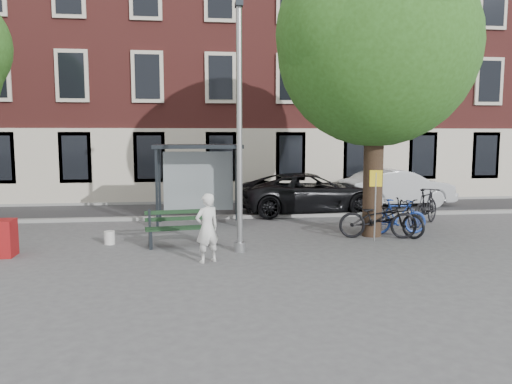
{
  "coord_description": "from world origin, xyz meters",
  "views": [
    {
      "loc": [
        -1.08,
        -12.33,
        2.95
      ],
      "look_at": [
        0.53,
        0.95,
        1.4
      ],
      "focal_mm": 35.0,
      "sensor_mm": 36.0,
      "label": 1
    }
  ],
  "objects_px": {
    "lamppost": "(239,141)",
    "painter": "(207,228)",
    "bike_b": "(398,216)",
    "notice_sign": "(376,190)",
    "bike_d": "(426,207)",
    "bench": "(180,230)",
    "bike_c": "(392,217)",
    "bus_shelter": "(210,166)",
    "bike_a": "(378,218)",
    "car_dark": "(309,193)",
    "car_silver": "(397,188)"
  },
  "relations": [
    {
      "from": "lamppost",
      "to": "painter",
      "type": "height_order",
      "value": "lamppost"
    },
    {
      "from": "bike_b",
      "to": "notice_sign",
      "type": "height_order",
      "value": "notice_sign"
    },
    {
      "from": "painter",
      "to": "bike_d",
      "type": "height_order",
      "value": "painter"
    },
    {
      "from": "bike_d",
      "to": "bench",
      "type": "bearing_deg",
      "value": 59.49
    },
    {
      "from": "bike_c",
      "to": "bus_shelter",
      "type": "bearing_deg",
      "value": 117.46
    },
    {
      "from": "lamppost",
      "to": "painter",
      "type": "relative_size",
      "value": 3.8
    },
    {
      "from": "lamppost",
      "to": "notice_sign",
      "type": "distance_m",
      "value": 4.1
    },
    {
      "from": "bus_shelter",
      "to": "bike_c",
      "type": "xyz_separation_m",
      "value": [
        5.23,
        -2.61,
        -1.37
      ]
    },
    {
      "from": "painter",
      "to": "bike_b",
      "type": "relative_size",
      "value": 0.93
    },
    {
      "from": "bike_a",
      "to": "bike_b",
      "type": "relative_size",
      "value": 1.26
    },
    {
      "from": "bike_b",
      "to": "notice_sign",
      "type": "bearing_deg",
      "value": 134.48
    },
    {
      "from": "lamppost",
      "to": "bench",
      "type": "relative_size",
      "value": 3.28
    },
    {
      "from": "bike_b",
      "to": "bike_d",
      "type": "xyz_separation_m",
      "value": [
        1.48,
        1.26,
        0.09
      ]
    },
    {
      "from": "bench",
      "to": "bike_b",
      "type": "bearing_deg",
      "value": -0.01
    },
    {
      "from": "bike_a",
      "to": "lamppost",
      "type": "bearing_deg",
      "value": 116.41
    },
    {
      "from": "bike_b",
      "to": "bus_shelter",
      "type": "bearing_deg",
      "value": 68.84
    },
    {
      "from": "bike_b",
      "to": "bike_d",
      "type": "relative_size",
      "value": 0.85
    },
    {
      "from": "bus_shelter",
      "to": "bike_a",
      "type": "relative_size",
      "value": 1.3
    },
    {
      "from": "painter",
      "to": "bike_c",
      "type": "distance_m",
      "value": 5.99
    },
    {
      "from": "bus_shelter",
      "to": "bike_a",
      "type": "bearing_deg",
      "value": -32.36
    },
    {
      "from": "car_dark",
      "to": "notice_sign",
      "type": "height_order",
      "value": "notice_sign"
    },
    {
      "from": "bus_shelter",
      "to": "bike_b",
      "type": "relative_size",
      "value": 1.64
    },
    {
      "from": "car_silver",
      "to": "notice_sign",
      "type": "distance_m",
      "value": 7.28
    },
    {
      "from": "painter",
      "to": "car_dark",
      "type": "xyz_separation_m",
      "value": [
        4.0,
        6.97,
        -0.05
      ]
    },
    {
      "from": "bike_c",
      "to": "car_silver",
      "type": "bearing_deg",
      "value": 30.06
    },
    {
      "from": "bike_a",
      "to": "bike_c",
      "type": "height_order",
      "value": "bike_a"
    },
    {
      "from": "bike_a",
      "to": "bike_d",
      "type": "height_order",
      "value": "bike_d"
    },
    {
      "from": "notice_sign",
      "to": "bus_shelter",
      "type": "bearing_deg",
      "value": 154.2
    },
    {
      "from": "painter",
      "to": "bike_d",
      "type": "bearing_deg",
      "value": -178.71
    },
    {
      "from": "painter",
      "to": "car_dark",
      "type": "bearing_deg",
      "value": -147.18
    },
    {
      "from": "bike_a",
      "to": "bus_shelter",
      "type": "bearing_deg",
      "value": 68.16
    },
    {
      "from": "bike_d",
      "to": "painter",
      "type": "bearing_deg",
      "value": 73.3
    },
    {
      "from": "lamppost",
      "to": "painter",
      "type": "bearing_deg",
      "value": -130.96
    },
    {
      "from": "painter",
      "to": "bike_c",
      "type": "relative_size",
      "value": 0.77
    },
    {
      "from": "painter",
      "to": "bike_a",
      "type": "height_order",
      "value": "painter"
    },
    {
      "from": "lamppost",
      "to": "bus_shelter",
      "type": "height_order",
      "value": "lamppost"
    },
    {
      "from": "bus_shelter",
      "to": "car_dark",
      "type": "xyz_separation_m",
      "value": [
        3.77,
        1.89,
        -1.17
      ]
    },
    {
      "from": "bike_b",
      "to": "bike_d",
      "type": "height_order",
      "value": "bike_d"
    },
    {
      "from": "lamppost",
      "to": "bike_d",
      "type": "relative_size",
      "value": 3.0
    },
    {
      "from": "car_silver",
      "to": "bike_d",
      "type": "bearing_deg",
      "value": 161.74
    },
    {
      "from": "bike_d",
      "to": "bike_b",
      "type": "bearing_deg",
      "value": 85.1
    },
    {
      "from": "bench",
      "to": "bus_shelter",
      "type": "bearing_deg",
      "value": 66.84
    },
    {
      "from": "bus_shelter",
      "to": "car_silver",
      "type": "xyz_separation_m",
      "value": [
        7.75,
        3.07,
        -1.16
      ]
    },
    {
      "from": "car_silver",
      "to": "bench",
      "type": "bearing_deg",
      "value": 118.44
    },
    {
      "from": "bike_a",
      "to": "bike_d",
      "type": "relative_size",
      "value": 1.08
    },
    {
      "from": "bike_b",
      "to": "car_silver",
      "type": "relative_size",
      "value": 0.38
    },
    {
      "from": "bike_c",
      "to": "bike_d",
      "type": "bearing_deg",
      "value": 4.14
    },
    {
      "from": "bike_a",
      "to": "notice_sign",
      "type": "height_order",
      "value": "notice_sign"
    },
    {
      "from": "bench",
      "to": "car_dark",
      "type": "bearing_deg",
      "value": 40.26
    },
    {
      "from": "car_silver",
      "to": "bike_c",
      "type": "bearing_deg",
      "value": 148.47
    }
  ]
}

